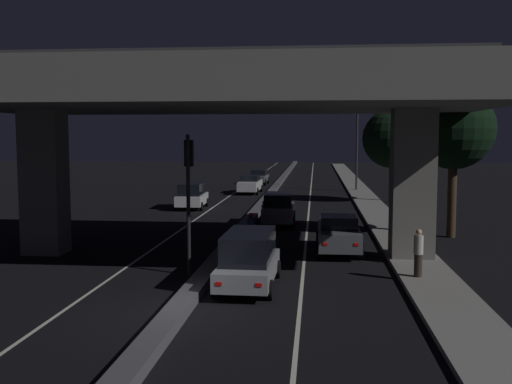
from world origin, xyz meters
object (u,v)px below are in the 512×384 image
Objects in this scene: car_grey_second at (338,234)px; car_white_lead_oncoming at (192,195)px; car_silver_lead at (249,258)px; motorcycle_white_filtering_mid at (251,231)px; motorcycle_blue_filtering_far at (264,215)px; motorcycle_black_filtering_near at (231,258)px; pedestrian_on_sidewalk at (418,253)px; car_grey_third_oncoming at (259,177)px; traffic_light_left_of_median at (189,180)px; car_white_second_oncoming at (250,184)px; car_grey_third at (278,208)px; street_lamp at (354,136)px.

car_grey_second is 17.77m from car_white_lead_oncoming.
car_silver_lead is 2.32× the size of motorcycle_white_filtering_mid.
motorcycle_blue_filtering_far is (5.70, -7.53, -0.33)m from car_white_lead_oncoming.
car_silver_lead is 13.76m from motorcycle_blue_filtering_far.
motorcycle_black_filtering_near is 1.00× the size of motorcycle_white_filtering_mid.
pedestrian_on_sidewalk is (6.40, -12.40, 0.40)m from motorcycle_blue_filtering_far.
car_white_lead_oncoming is at bearing -4.40° from car_grey_third_oncoming.
traffic_light_left_of_median is 1.14× the size of car_grey_second.
car_white_second_oncoming is 1.18× the size of car_grey_third_oncoming.
car_white_lead_oncoming is (-6.47, 7.07, 0.00)m from car_grey_third.
car_white_lead_oncoming reaches higher than motorcycle_blue_filtering_far.
motorcycle_white_filtering_mid is at bearing 75.92° from traffic_light_left_of_median.
car_grey_second reaches higher than motorcycle_white_filtering_mid.
street_lamp is (7.96, 33.89, 1.58)m from traffic_light_left_of_median.
motorcycle_blue_filtering_far is (-0.77, -0.46, -0.33)m from car_grey_third.
traffic_light_left_of_median is 2.55× the size of motorcycle_blue_filtering_far.
car_grey_third is 14.04m from pedestrian_on_sidewalk.
car_grey_third is 1.09× the size of car_white_lead_oncoming.
traffic_light_left_of_median is 1.15× the size of car_grey_third.
car_grey_second is 4.28m from motorcycle_white_filtering_mid.
street_lamp is at bearing -15.80° from car_grey_third.
motorcycle_black_filtering_near is at bearing -175.75° from motorcycle_white_filtering_mid.
car_grey_second is 1.11× the size of car_white_lead_oncoming.
street_lamp is 4.31× the size of motorcycle_blue_filtering_far.
car_silver_lead is 7.90m from motorcycle_white_filtering_mid.
car_grey_third_oncoming is at bearing -177.44° from car_white_second_oncoming.
motorcycle_white_filtering_mid is (-0.90, -6.35, -0.30)m from car_grey_third.
car_silver_lead reaches higher than car_grey_third.
traffic_light_left_of_median is 31.39m from car_white_second_oncoming.
street_lamp is 29.63m from car_grey_second.
car_grey_third is 2.31× the size of motorcycle_black_filtering_near.
street_lamp is 22.39m from car_grey_third.
motorcycle_white_filtering_mid is (0.03, 6.20, -0.01)m from motorcycle_black_filtering_near.
car_white_second_oncoming reaches higher than car_grey_third_oncoming.
car_white_lead_oncoming is at bearing 27.11° from motorcycle_white_filtering_mid.
car_grey_third is 9.59m from car_white_lead_oncoming.
motorcycle_blue_filtering_far is at bearing 8.63° from car_grey_third_oncoming.
car_grey_second reaches higher than motorcycle_blue_filtering_far.
traffic_light_left_of_median is 3.21m from motorcycle_black_filtering_near.
street_lamp is 28.73m from motorcycle_white_filtering_mid.
motorcycle_black_filtering_near is (2.73, -31.22, -0.17)m from car_white_second_oncoming.
car_silver_lead is 1.10× the size of car_white_lead_oncoming.
car_white_second_oncoming is 2.86× the size of pedestrian_on_sidewalk.
motorcycle_white_filtering_mid is (5.57, -13.42, -0.31)m from car_white_lead_oncoming.
motorcycle_black_filtering_near is at bearing -176.51° from motorcycle_blue_filtering_far.
traffic_light_left_of_median is at bearing 129.79° from car_grey_second.
car_grey_third_oncoming is at bearing 142.13° from street_lamp.
car_grey_third_oncoming is 2.02× the size of motorcycle_blue_filtering_far.
pedestrian_on_sidewalk is (6.53, -6.51, 0.38)m from motorcycle_white_filtering_mid.
car_grey_third is at bearing 21.01° from car_grey_second.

